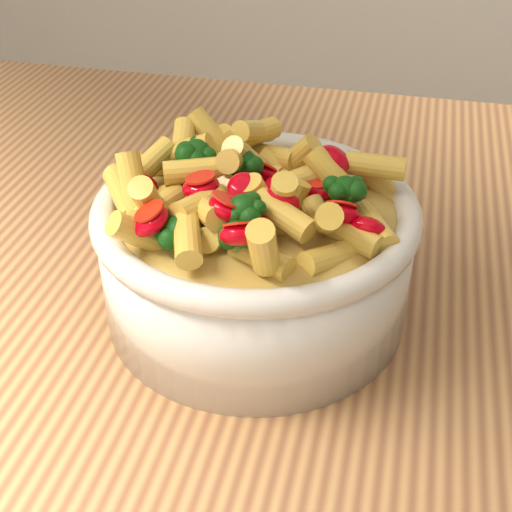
# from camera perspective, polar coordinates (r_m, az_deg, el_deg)

# --- Properties ---
(table) EXTENTS (1.20, 0.80, 0.90)m
(table) POSITION_cam_1_polar(r_m,az_deg,el_deg) (0.70, -2.00, -6.61)
(table) COLOR tan
(table) RESTS_ON ground
(serving_bowl) EXTENTS (0.24, 0.24, 0.10)m
(serving_bowl) POSITION_cam_1_polar(r_m,az_deg,el_deg) (0.54, -0.00, 0.11)
(serving_bowl) COLOR silver
(serving_bowl) RESTS_ON table
(pasta_salad) EXTENTS (0.19, 0.19, 0.04)m
(pasta_salad) POSITION_cam_1_polar(r_m,az_deg,el_deg) (0.51, -0.00, 6.07)
(pasta_salad) COLOR #F6B74D
(pasta_salad) RESTS_ON serving_bowl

